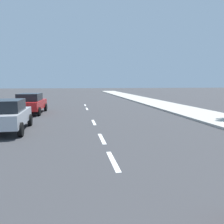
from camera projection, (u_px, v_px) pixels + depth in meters
ground_plane at (88, 111)px, 18.73m from camera, size 160.00×160.00×0.00m
sidewalk_strip at (167, 106)px, 22.03m from camera, size 3.60×80.00×0.14m
lane_stripe_2 at (113, 161)px, 6.72m from camera, size 0.16×1.80×0.01m
lane_stripe_3 at (102, 139)px, 9.40m from camera, size 0.16×1.80×0.01m
lane_stripe_4 at (94, 122)px, 13.28m from camera, size 0.16×1.80×0.01m
lane_stripe_5 at (87, 109)px, 20.16m from camera, size 0.16×1.80×0.01m
lane_stripe_6 at (85, 105)px, 23.45m from camera, size 0.16×1.80×0.01m
parked_car_silver at (8, 115)px, 10.71m from camera, size 1.90×3.88×1.57m
parked_car_red at (31, 103)px, 17.00m from camera, size 2.05×4.18×1.57m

